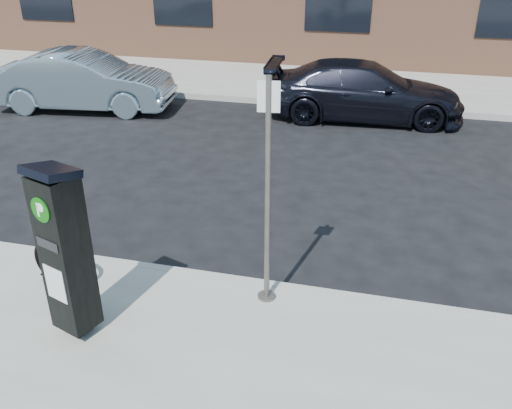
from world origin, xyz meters
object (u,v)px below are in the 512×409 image
(parking_kiosk, at_px, (65,252))
(bike_rack, at_px, (58,262))
(car_dark, at_px, (364,91))
(car_silver, at_px, (84,81))
(sign_pole, at_px, (268,198))

(parking_kiosk, xyz_separation_m, bike_rack, (-0.66, 0.71, -0.67))
(bike_rack, distance_m, car_dark, 8.60)
(parking_kiosk, relative_size, car_silver, 0.45)
(sign_pole, relative_size, car_silver, 0.60)
(sign_pole, height_order, car_dark, sign_pole)
(sign_pole, bearing_deg, car_silver, 126.66)
(parking_kiosk, distance_m, car_silver, 8.98)
(parking_kiosk, relative_size, sign_pole, 0.74)
(bike_rack, relative_size, car_silver, 0.15)
(parking_kiosk, height_order, car_silver, parking_kiosk)
(car_dark, bearing_deg, parking_kiosk, 160.88)
(car_silver, bearing_deg, bike_rack, -160.09)
(car_dark, bearing_deg, sign_pole, 171.87)
(sign_pole, xyz_separation_m, bike_rack, (-2.47, -0.35, -0.97))
(parking_kiosk, relative_size, car_dark, 0.42)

